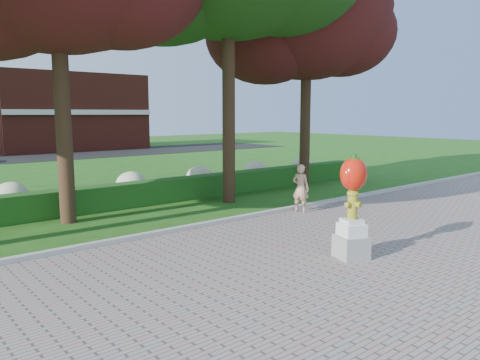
% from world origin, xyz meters
% --- Properties ---
extents(ground, '(100.00, 100.00, 0.00)m').
position_xyz_m(ground, '(0.00, 0.00, 0.00)').
color(ground, '#244F13').
rests_on(ground, ground).
extents(walkway, '(40.00, 14.00, 0.04)m').
position_xyz_m(walkway, '(0.00, -4.00, 0.02)').
color(walkway, gray).
rests_on(walkway, ground).
extents(curb, '(40.00, 0.18, 0.15)m').
position_xyz_m(curb, '(0.00, 3.00, 0.07)').
color(curb, '#ADADA5').
rests_on(curb, ground).
extents(lawn_hedge, '(24.00, 0.70, 0.80)m').
position_xyz_m(lawn_hedge, '(0.00, 7.00, 0.40)').
color(lawn_hedge, '#164D16').
rests_on(lawn_hedge, ground).
extents(hydrangea_row, '(20.10, 1.10, 0.99)m').
position_xyz_m(hydrangea_row, '(0.57, 8.00, 0.55)').
color(hydrangea_row, '#BBBA8F').
rests_on(hydrangea_row, ground).
extents(building_right, '(12.00, 8.00, 6.40)m').
position_xyz_m(building_right, '(8.00, 34.00, 3.20)').
color(building_right, maroon).
rests_on(building_right, ground).
extents(tree_far_right, '(7.88, 6.72, 10.21)m').
position_xyz_m(tree_far_right, '(8.40, 6.58, 6.97)').
color(tree_far_right, black).
rests_on(tree_far_right, ground).
extents(hydrant_sculpture, '(0.77, 0.77, 2.22)m').
position_xyz_m(hydrant_sculpture, '(1.40, -1.33, 1.21)').
color(hydrant_sculpture, gray).
rests_on(hydrant_sculpture, walkway).
extents(woman, '(0.51, 0.63, 1.51)m').
position_xyz_m(woman, '(4.05, 2.60, 0.79)').
color(woman, tan).
rests_on(woman, walkway).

